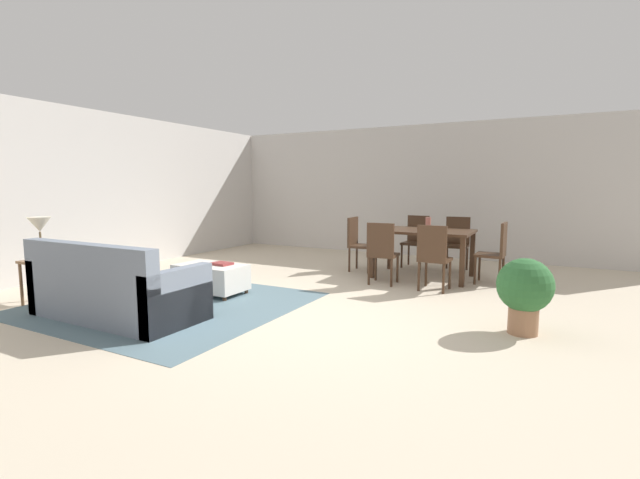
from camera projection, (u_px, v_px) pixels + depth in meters
name	position (u px, v px, depth m)	size (l,w,h in m)	color
ground_plane	(309.00, 318.00, 4.85)	(10.80, 10.80, 0.00)	beige
wall_back	(428.00, 191.00, 9.07)	(9.00, 0.12, 2.70)	beige
wall_left	(86.00, 192.00, 7.23)	(0.12, 11.00, 2.70)	beige
area_rug	(170.00, 304.00, 5.42)	(3.00, 2.80, 0.01)	slate
couch	(114.00, 291.00, 4.81)	(1.94, 0.87, 0.86)	slate
ottoman_table	(211.00, 277.00, 5.93)	(0.93, 0.55, 0.40)	silver
side_table	(43.00, 269.00, 5.37)	(0.40, 0.40, 0.55)	brown
table_lamp	(40.00, 226.00, 5.31)	(0.26, 0.26, 0.52)	brown
dining_table	(423.00, 236.00, 6.97)	(1.50, 0.98, 0.76)	#422B1C
dining_chair_near_left	(382.00, 250.00, 6.43)	(0.42, 0.42, 0.92)	#422B1C
dining_chair_near_right	(433.00, 254.00, 6.03)	(0.41, 0.41, 0.92)	#422B1C
dining_chair_far_left	(416.00, 238.00, 7.93)	(0.43, 0.43, 0.92)	#422B1C
dining_chair_far_right	(457.00, 240.00, 7.57)	(0.42, 0.42, 0.92)	#422B1C
dining_chair_head_east	(496.00, 249.00, 6.46)	(0.41, 0.41, 0.92)	#422B1C
dining_chair_head_west	(358.00, 241.00, 7.53)	(0.41, 0.41, 0.92)	#422B1C
vase_centerpiece	(428.00, 224.00, 6.89)	(0.08, 0.08, 0.20)	#B26659
book_on_ottoman	(222.00, 264.00, 5.89)	(0.26, 0.20, 0.03)	maroon
potted_plant	(525.00, 290.00, 4.27)	(0.53, 0.53, 0.75)	#996B4C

